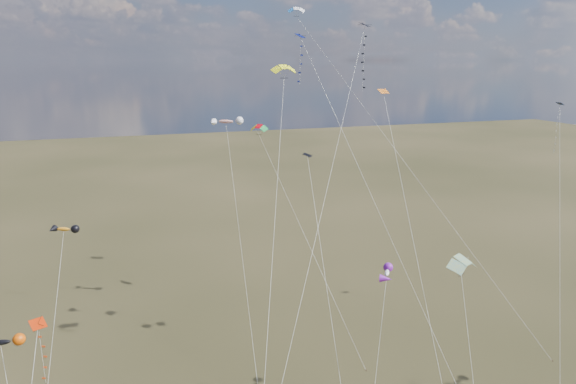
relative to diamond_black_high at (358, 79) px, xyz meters
name	(u,v)px	position (x,y,z in m)	size (l,w,h in m)	color
diamond_black_high	(358,79)	(0.00, 0.00, 0.00)	(19.64, 24.46, 34.47)	black
diamond_navy_tall	(312,85)	(-3.41, 2.94, -0.56)	(10.35, 19.88, 33.55)	#080E47
diamond_black_mid	(319,233)	(-4.50, -2.16, -13.79)	(3.09, 18.69, 22.09)	black
diamond_red_low	(40,362)	(-27.60, -9.47, -18.22)	(2.63, 10.41, 13.99)	#AD2103
diamond_navy_right	(557,141)	(25.45, 1.25, -7.09)	(11.82, 16.24, 26.49)	#0B1A4A
diamond_orange_center	(405,199)	(1.45, -7.00, -9.76)	(4.31, 23.01, 28.43)	orange
parafoil_yellow	(284,69)	(-6.69, 1.61, 0.93)	(10.36, 23.17, 31.04)	yellow
parafoil_blue_white	(298,11)	(1.08, 20.29, 7.71)	(20.97, 28.20, 37.96)	blue
parafoil_striped	(463,260)	(2.18, -14.33, -12.63)	(5.00, 11.57, 17.43)	gold
parafoil_tricolor	(259,128)	(-5.24, 16.32, -6.22)	(7.47, 19.90, 23.83)	#CAB506
novelty_black_orange	(0,343)	(-30.56, -6.58, -17.90)	(3.59, 8.18, 11.96)	black
novelty_orange_black	(63,230)	(-26.80, 3.37, -13.01)	(3.76, 12.82, 16.84)	orange
novelty_white_purple	(387,274)	(-0.56, -8.11, -15.89)	(6.67, 9.32, 13.96)	white
novelty_redwhite_stripe	(226,122)	(-9.51, 15.31, -5.32)	(3.67, 19.93, 24.64)	red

